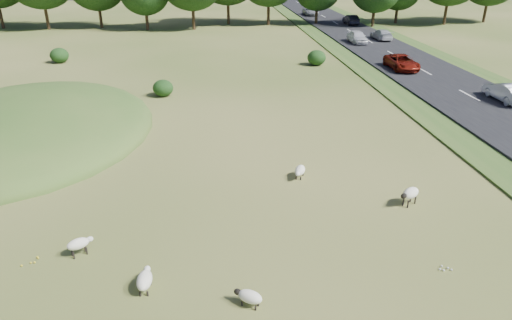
{
  "coord_description": "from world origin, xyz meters",
  "views": [
    {
      "loc": [
        -0.14,
        -16.55,
        10.46
      ],
      "look_at": [
        2.0,
        4.0,
        1.0
      ],
      "focal_mm": 32.0,
      "sensor_mm": 36.0,
      "label": 1
    }
  ],
  "objects_px": {
    "car_5": "(357,37)",
    "car_7": "(314,2)",
    "car_1": "(382,34)",
    "sheep_0": "(249,297)",
    "car_0": "(351,20)",
    "sheep_1": "(410,193)",
    "sheep_2": "(145,280)",
    "car_6": "(311,11)",
    "sheep_4": "(300,171)",
    "car_2": "(506,92)",
    "sheep_3": "(79,244)",
    "car_3": "(402,62)"
  },
  "relations": [
    {
      "from": "sheep_3",
      "to": "car_6",
      "type": "xyz_separation_m",
      "value": [
        23.37,
        67.48,
        0.41
      ]
    },
    {
      "from": "car_1",
      "to": "car_6",
      "type": "bearing_deg",
      "value": -81.33
    },
    {
      "from": "car_6",
      "to": "car_0",
      "type": "bearing_deg",
      "value": -71.82
    },
    {
      "from": "car_7",
      "to": "sheep_2",
      "type": "bearing_deg",
      "value": 73.8
    },
    {
      "from": "sheep_3",
      "to": "car_5",
      "type": "xyz_separation_m",
      "value": [
        23.37,
        40.6,
        0.48
      ]
    },
    {
      "from": "sheep_2",
      "to": "car_5",
      "type": "height_order",
      "value": "car_5"
    },
    {
      "from": "sheep_2",
      "to": "car_1",
      "type": "xyz_separation_m",
      "value": [
        24.5,
        44.79,
        0.46
      ]
    },
    {
      "from": "sheep_3",
      "to": "car_5",
      "type": "relative_size",
      "value": 0.24
    },
    {
      "from": "car_5",
      "to": "car_7",
      "type": "xyz_separation_m",
      "value": [
        3.8,
        41.46,
        -0.02
      ]
    },
    {
      "from": "car_0",
      "to": "car_6",
      "type": "distance_m",
      "value": 12.18
    },
    {
      "from": "car_1",
      "to": "car_5",
      "type": "height_order",
      "value": "car_5"
    },
    {
      "from": "sheep_0",
      "to": "car_7",
      "type": "xyz_separation_m",
      "value": [
        21.06,
        85.43,
        0.6
      ]
    },
    {
      "from": "sheep_2",
      "to": "car_6",
      "type": "relative_size",
      "value": 0.25
    },
    {
      "from": "sheep_4",
      "to": "car_6",
      "type": "distance_m",
      "value": 63.49
    },
    {
      "from": "car_2",
      "to": "car_7",
      "type": "bearing_deg",
      "value": -90.0
    },
    {
      "from": "sheep_4",
      "to": "car_2",
      "type": "height_order",
      "value": "car_2"
    },
    {
      "from": "sheep_0",
      "to": "car_5",
      "type": "bearing_deg",
      "value": -79.86
    },
    {
      "from": "sheep_1",
      "to": "car_3",
      "type": "height_order",
      "value": "car_3"
    },
    {
      "from": "car_1",
      "to": "car_0",
      "type": "bearing_deg",
      "value": -90.0
    },
    {
      "from": "car_0",
      "to": "sheep_4",
      "type": "bearing_deg",
      "value": 70.64
    },
    {
      "from": "sheep_3",
      "to": "car_3",
      "type": "height_order",
      "value": "car_3"
    },
    {
      "from": "sheep_2",
      "to": "sheep_3",
      "type": "height_order",
      "value": "sheep_3"
    },
    {
      "from": "sheep_1",
      "to": "car_0",
      "type": "bearing_deg",
      "value": -137.05
    },
    {
      "from": "sheep_1",
      "to": "car_5",
      "type": "relative_size",
      "value": 0.27
    },
    {
      "from": "sheep_1",
      "to": "sheep_2",
      "type": "height_order",
      "value": "sheep_1"
    },
    {
      "from": "sheep_0",
      "to": "car_6",
      "type": "bearing_deg",
      "value": -72.11
    },
    {
      "from": "car_3",
      "to": "sheep_2",
      "type": "bearing_deg",
      "value": -125.6
    },
    {
      "from": "sheep_0",
      "to": "sheep_1",
      "type": "distance_m",
      "value": 9.62
    },
    {
      "from": "sheep_4",
      "to": "car_0",
      "type": "height_order",
      "value": "car_0"
    },
    {
      "from": "sheep_1",
      "to": "car_3",
      "type": "bearing_deg",
      "value": -144.42
    },
    {
      "from": "sheep_3",
      "to": "car_1",
      "type": "relative_size",
      "value": 0.23
    },
    {
      "from": "sheep_0",
      "to": "car_0",
      "type": "relative_size",
      "value": 0.24
    },
    {
      "from": "car_1",
      "to": "car_2",
      "type": "xyz_separation_m",
      "value": [
        0.0,
        -26.42,
        0.05
      ]
    },
    {
      "from": "sheep_1",
      "to": "sheep_2",
      "type": "bearing_deg",
      "value": -10.96
    },
    {
      "from": "sheep_4",
      "to": "car_2",
      "type": "relative_size",
      "value": 0.28
    },
    {
      "from": "sheep_3",
      "to": "car_2",
      "type": "xyz_separation_m",
      "value": [
        27.17,
        16.14,
        0.43
      ]
    },
    {
      "from": "sheep_0",
      "to": "sheep_1",
      "type": "bearing_deg",
      "value": -112.21
    },
    {
      "from": "sheep_2",
      "to": "car_3",
      "type": "xyz_separation_m",
      "value": [
        20.7,
        28.91,
        0.49
      ]
    },
    {
      "from": "sheep_4",
      "to": "car_7",
      "type": "xyz_separation_m",
      "value": [
        17.7,
        76.54,
        0.56
      ]
    },
    {
      "from": "car_0",
      "to": "car_2",
      "type": "xyz_separation_m",
      "value": [
        0.0,
        -39.77,
        -0.03
      ]
    },
    {
      "from": "car_3",
      "to": "car_2",
      "type": "bearing_deg",
      "value": -70.17
    },
    {
      "from": "car_1",
      "to": "car_5",
      "type": "xyz_separation_m",
      "value": [
        -3.8,
        -1.96,
        0.1
      ]
    },
    {
      "from": "sheep_1",
      "to": "car_6",
      "type": "relative_size",
      "value": 0.25
    },
    {
      "from": "car_0",
      "to": "sheep_1",
      "type": "bearing_deg",
      "value": 76.06
    },
    {
      "from": "sheep_4",
      "to": "car_6",
      "type": "xyz_separation_m",
      "value": [
        13.9,
        61.95,
        0.5
      ]
    },
    {
      "from": "sheep_2",
      "to": "car_2",
      "type": "relative_size",
      "value": 0.28
    },
    {
      "from": "car_0",
      "to": "car_3",
      "type": "relative_size",
      "value": 0.9
    },
    {
      "from": "car_2",
      "to": "car_7",
      "type": "distance_m",
      "value": 65.92
    },
    {
      "from": "car_2",
      "to": "car_7",
      "type": "height_order",
      "value": "car_7"
    },
    {
      "from": "car_0",
      "to": "car_3",
      "type": "xyz_separation_m",
      "value": [
        -3.8,
        -29.23,
        -0.04
      ]
    }
  ]
}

